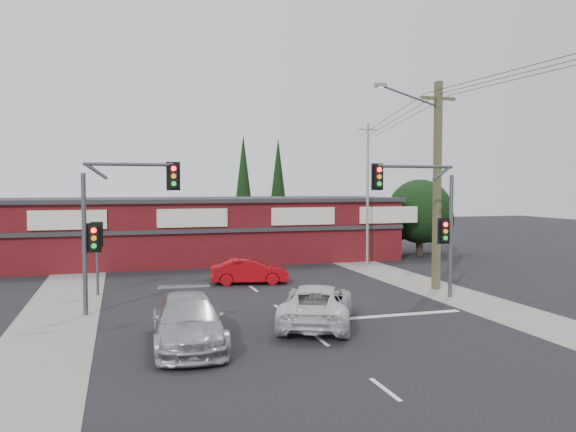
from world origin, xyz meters
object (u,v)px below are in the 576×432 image
object	(u,v)px
silver_suv	(188,321)
utility_pole	(435,178)
white_suv	(317,304)
red_sedan	(250,271)
shop_building	(200,229)

from	to	relation	value
silver_suv	utility_pole	xyz separation A→B (m)	(12.53, 6.30, 4.63)
white_suv	red_sedan	world-z (taller)	white_suv
utility_pole	shop_building	bearing A→B (deg)	123.76
red_sedan	utility_pole	world-z (taller)	utility_pole
shop_building	utility_pole	distance (m)	17.15
silver_suv	shop_building	world-z (taller)	shop_building
white_suv	silver_suv	world-z (taller)	silver_suv
red_sedan	utility_pole	bearing A→B (deg)	-106.36
silver_suv	white_suv	bearing A→B (deg)	19.02
silver_suv	utility_pole	world-z (taller)	utility_pole
silver_suv	shop_building	bearing A→B (deg)	84.21
white_suv	silver_suv	xyz separation A→B (m)	(-4.76, -1.36, 0.04)
silver_suv	utility_pole	bearing A→B (deg)	29.78
shop_building	utility_pole	xyz separation A→B (m)	(9.36, -14.00, 3.26)
shop_building	white_suv	bearing A→B (deg)	-85.20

